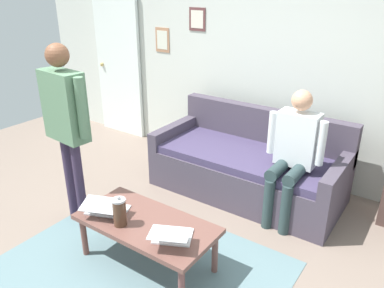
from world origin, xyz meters
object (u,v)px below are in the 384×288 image
interior_door (119,66)px  laptop_center (172,235)px  couch (248,166)px  coffee_table (146,226)px  laptop_left (106,208)px  person_seated (293,150)px  person_standing (65,115)px  french_press (120,212)px

interior_door → laptop_center: size_ratio=4.80×
couch → coffee_table: bearing=85.1°
couch → laptop_left: bearing=73.4°
couch → laptop_left: (0.49, 1.63, 0.15)m
interior_door → person_seated: interior_door is taller
interior_door → laptop_center: 3.44m
laptop_left → person_standing: size_ratio=0.25×
french_press → person_seated: person_seated is taller
interior_door → couch: (-2.44, 0.55, -0.72)m
couch → person_seated: person_seated is taller
laptop_left → laptop_center: size_ratio=0.98×
person_standing → person_seated: 2.09m
interior_door → person_standing: interior_door is taller
interior_door → person_seated: bearing=165.5°
couch → person_seated: (-0.55, 0.23, 0.42)m
laptop_left → laptop_center: bearing=-178.3°
coffee_table → person_seated: 1.52m
laptop_left → person_seated: bearing=-126.5°
couch → laptop_left: couch is taller
coffee_table → person_seated: bearing=-117.5°
laptop_center → french_press: (0.45, 0.07, 0.07)m
interior_door → laptop_left: bearing=132.0°
coffee_table → laptop_center: size_ratio=2.67×
couch → person_standing: person_standing is taller
person_standing → laptop_left: bearing=163.8°
coffee_table → laptop_left: size_ratio=2.72×
interior_door → coffee_table: (-2.31, 2.08, -0.66)m
laptop_center → person_standing: size_ratio=0.25×
interior_door → person_standing: (-1.35, 2.00, 0.07)m
interior_door → laptop_left: size_ratio=4.87×
interior_door → laptop_center: bearing=140.6°
laptop_left → person_seated: 1.77m
interior_door → laptop_left: (-1.96, 2.18, -0.57)m
couch → french_press: couch is taller
interior_door → person_standing: 2.41m
coffee_table → french_press: size_ratio=4.40×
interior_door → person_seated: 3.11m
coffee_table → person_standing: size_ratio=0.67×
interior_door → coffee_table: interior_door is taller
laptop_center → couch: bearing=-83.6°
laptop_center → interior_door: bearing=-39.4°
couch → french_press: 1.72m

